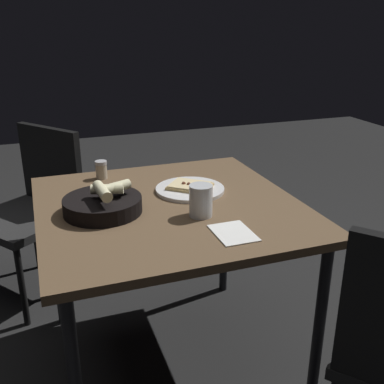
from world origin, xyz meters
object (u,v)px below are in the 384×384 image
object	(u,v)px
dining_table	(169,219)
pepper_shaker	(101,171)
pizza_plate	(190,188)
bread_basket	(103,204)
chair_near	(35,201)
beer_glass	(201,202)

from	to	relation	value
dining_table	pepper_shaker	xyz separation A→B (m)	(0.37, 0.19, 0.10)
pizza_plate	pepper_shaker	distance (m)	0.41
bread_basket	pepper_shaker	distance (m)	0.38
chair_near	dining_table	bearing A→B (deg)	-148.11
pepper_shaker	chair_near	size ratio (longest dim) A/B	0.09
chair_near	beer_glass	bearing A→B (deg)	-148.81
dining_table	pizza_plate	world-z (taller)	pizza_plate
pizza_plate	bread_basket	distance (m)	0.37
pepper_shaker	dining_table	bearing A→B (deg)	-153.00
dining_table	pizza_plate	distance (m)	0.17
pizza_plate	beer_glass	size ratio (longest dim) A/B	2.44
dining_table	beer_glass	distance (m)	0.20
dining_table	bread_basket	xyz separation A→B (m)	(-0.00, 0.24, 0.10)
pizza_plate	bread_basket	size ratio (longest dim) A/B	0.99
bread_basket	beer_glass	bearing A→B (deg)	-113.80
bread_basket	beer_glass	size ratio (longest dim) A/B	2.46
pizza_plate	chair_near	distance (m)	0.92
bread_basket	pizza_plate	bearing A→B (deg)	-74.09
bread_basket	chair_near	world-z (taller)	chair_near
dining_table	chair_near	size ratio (longest dim) A/B	1.12
beer_glass	pepper_shaker	size ratio (longest dim) A/B	1.44
pizza_plate	pepper_shaker	world-z (taller)	pepper_shaker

